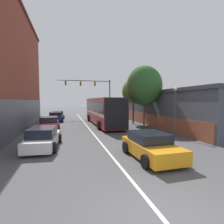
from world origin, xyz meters
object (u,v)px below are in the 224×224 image
parked_car_left_far (56,117)px  street_tree_near (144,86)px  street_tree_far (133,91)px  parked_car_left_near (58,115)px  bus (103,110)px  street_lamp (175,110)px  traffic_signal_gantry (93,89)px  hatchback_foreground (151,146)px  parked_car_left_distant (49,124)px  parked_car_left_mid (43,138)px

parked_car_left_far → street_tree_near: size_ratio=0.62×
street_tree_near → street_tree_far: 3.95m
parked_car_left_near → street_tree_near: bearing=-149.9°
bus → street_lamp: street_lamp is taller
traffic_signal_gantry → parked_car_left_far: bearing=-144.8°
bus → hatchback_foreground: (-0.18, -13.75, -1.26)m
parked_car_left_distant → parked_car_left_near: bearing=-4.5°
hatchback_foreground → traffic_signal_gantry: 23.91m
hatchback_foreground → street_lamp: (4.57, 4.53, 1.62)m
hatchback_foreground → street_tree_far: 14.43m
parked_car_left_mid → street_tree_near: bearing=-55.1°
traffic_signal_gantry → street_tree_far: bearing=-69.5°
parked_car_left_far → traffic_signal_gantry: 9.08m
street_lamp → street_tree_far: 9.00m
parked_car_left_near → parked_car_left_distant: parked_car_left_distant is taller
parked_car_left_distant → parked_car_left_mid: bearing=179.0°
parked_car_left_near → street_lamp: 22.29m
hatchback_foreground → street_tree_near: bearing=-24.6°
street_tree_near → street_lamp: bearing=-83.2°
parked_car_left_mid → parked_car_left_distant: 7.31m
parked_car_left_mid → street_tree_near: size_ratio=0.65×
hatchback_foreground → parked_car_left_near: hatchback_foreground is taller
hatchback_foreground → parked_car_left_far: parked_car_left_far is taller
bus → parked_car_left_far: bearing=49.0°
hatchback_foreground → street_tree_far: street_tree_far is taller
hatchback_foreground → parked_car_left_far: (-5.94, 18.93, 0.00)m
parked_car_left_near → traffic_signal_gantry: size_ratio=0.47×
parked_car_left_far → parked_car_left_near: bearing=-3.4°
parked_car_left_distant → bus: bearing=-69.0°
bus → parked_car_left_far: (-6.12, 5.18, -1.26)m
parked_car_left_near → parked_car_left_distant: 13.25m
parked_car_left_near → parked_car_left_distant: size_ratio=1.09×
parked_car_left_near → street_tree_far: size_ratio=0.73×
traffic_signal_gantry → street_tree_far: 10.90m
parked_car_left_distant → traffic_signal_gantry: (6.64, 12.57, 4.55)m
parked_car_left_near → traffic_signal_gantry: bearing=-99.8°
street_tree_far → hatchback_foreground: bearing=-107.8°
street_tree_far → parked_car_left_far: bearing=151.0°
street_lamp → bus: bearing=115.5°
street_tree_near → traffic_signal_gantry: bearing=104.0°
parked_car_left_far → street_tree_far: (10.21, -5.65, 3.68)m
parked_car_left_mid → parked_car_left_far: 15.33m
parked_car_left_near → parked_car_left_far: parked_car_left_far is taller
hatchback_foreground → parked_car_left_mid: parked_car_left_mid is taller
parked_car_left_mid → traffic_signal_gantry: 21.35m
hatchback_foreground → street_tree_far: (4.27, 13.28, 3.68)m
hatchback_foreground → street_lamp: size_ratio=0.97×
parked_car_left_near → parked_car_left_mid: (-0.02, -20.55, 0.06)m
parked_car_left_far → parked_car_left_distant: bearing=175.8°
parked_car_left_near → street_tree_far: bearing=-140.6°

